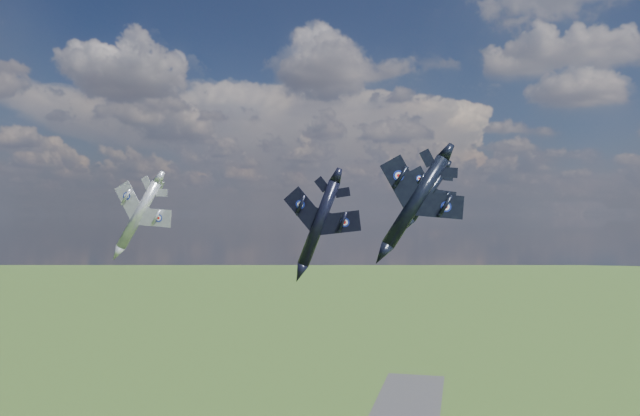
% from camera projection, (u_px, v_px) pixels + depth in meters
% --- Properties ---
extents(jet_lead_navy, '(12.05, 16.19, 7.35)m').
position_uv_depth(jet_lead_navy, '(319.00, 223.00, 82.12)').
color(jet_lead_navy, black).
extents(jet_right_navy, '(14.47, 17.37, 8.42)m').
position_uv_depth(jet_right_navy, '(415.00, 202.00, 65.42)').
color(jet_right_navy, black).
extents(jet_high_navy, '(15.14, 17.37, 8.40)m').
position_uv_depth(jet_high_navy, '(428.00, 194.00, 106.35)').
color(jet_high_navy, black).
extents(jet_left_silver, '(12.17, 16.67, 9.09)m').
position_uv_depth(jet_left_silver, '(139.00, 215.00, 97.51)').
color(jet_left_silver, '#96979F').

